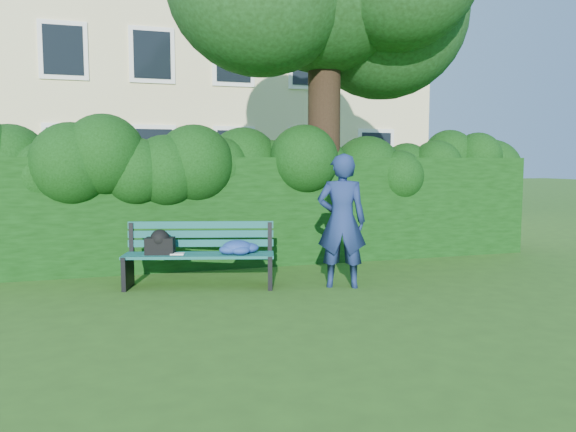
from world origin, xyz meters
name	(u,v)px	position (x,y,z in m)	size (l,w,h in m)	color
ground	(301,290)	(0.00, 0.00, 0.00)	(80.00, 80.00, 0.00)	#2E541A
apartment_building	(178,43)	(0.00, 13.99, 6.00)	(16.00, 8.08, 12.00)	beige
hedge	(260,210)	(0.00, 2.20, 0.90)	(10.00, 1.00, 1.80)	black
park_bench	(203,251)	(-1.23, 0.58, 0.50)	(2.12, 1.07, 0.89)	#104B50
man_reading	(342,221)	(0.58, 0.00, 0.92)	(0.67, 0.44, 1.84)	navy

